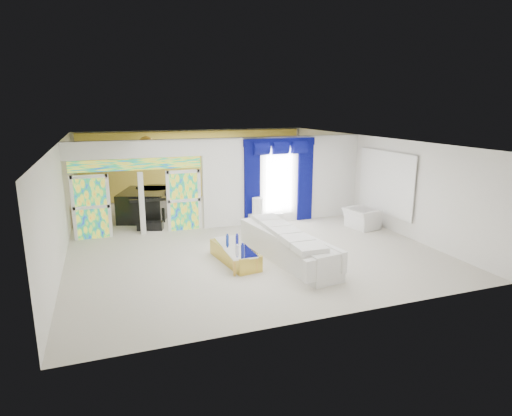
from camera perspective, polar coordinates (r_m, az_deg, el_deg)
name	(u,v)px	position (r m, az deg, el deg)	size (l,w,h in m)	color
floor	(235,234)	(13.87, -2.84, -3.43)	(12.00, 12.00, 0.00)	#B7AF9E
dividing_wall	(284,179)	(15.16, 3.79, 3.85)	(5.70, 0.18, 3.00)	white
dividing_header	(136,149)	(13.80, -15.72, 7.56)	(4.30, 0.18, 0.55)	white
stained_panel_left	(91,207)	(14.05, -21.06, 0.11)	(0.95, 0.04, 2.00)	#994C3F
stained_panel_right	(184,200)	(14.24, -9.56, 1.01)	(0.95, 0.04, 2.00)	#994C3F
stained_transom	(137,164)	(13.86, -15.59, 5.61)	(4.00, 0.05, 0.35)	#994C3F
window_pane	(279,181)	(14.98, 3.06, 3.55)	(1.00, 0.02, 2.30)	white
blue_drape_left	(252,185)	(14.61, -0.52, 3.12)	(0.55, 0.10, 2.80)	#040340
blue_drape_right	(305,181)	(15.37, 6.55, 3.55)	(0.55, 0.10, 2.80)	#040340
blue_pelmet	(280,142)	(14.78, 3.18, 8.77)	(2.60, 0.12, 0.25)	#040340
wall_mirror	(386,182)	(14.83, 16.89, 3.27)	(0.04, 2.70, 1.90)	white
gold_curtains	(195,164)	(19.16, -8.06, 5.78)	(9.70, 0.12, 2.90)	gold
white_sofa	(287,247)	(11.46, 4.09, -5.19)	(0.83, 3.86, 0.74)	white
coffee_table	(235,255)	(11.34, -2.84, -6.22)	(0.64, 1.91, 0.42)	gold
console_table	(266,219)	(14.82, 1.28, -1.50)	(1.18, 0.37, 0.39)	white
table_lamp	(257,206)	(14.60, 0.19, 0.24)	(0.36, 0.36, 0.58)	white
armchair	(362,218)	(14.81, 13.89, -1.36)	(1.04, 0.91, 0.67)	white
grand_piano	(145,205)	(16.12, -14.58, 0.45)	(1.55, 2.03, 1.03)	black
piano_bench	(150,226)	(14.66, -13.89, -2.31)	(0.83, 0.32, 0.28)	black
tv_console	(86,214)	(15.66, -21.72, -0.80)	(0.58, 0.53, 0.85)	tan
chandelier	(146,144)	(16.24, -14.40, 8.20)	(0.60, 0.60, 0.60)	gold
decanters	(237,244)	(11.13, -2.56, -4.86)	(0.21, 1.15, 0.30)	#151C96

